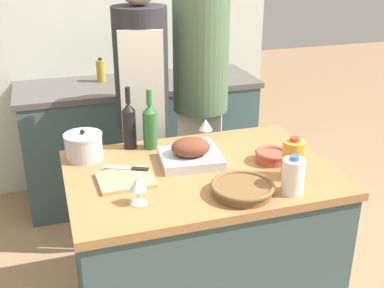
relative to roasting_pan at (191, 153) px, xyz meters
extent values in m
cube|color=#3D565B|center=(0.02, -0.09, -0.50)|extent=(1.21, 0.84, 0.82)
cube|color=#A37042|center=(0.02, -0.09, -0.07)|extent=(1.25, 0.86, 0.04)
cube|color=#3D565B|center=(0.02, 1.35, -0.48)|extent=(1.70, 0.58, 0.87)
cube|color=#56514C|center=(0.02, 1.35, -0.03)|extent=(1.75, 0.60, 0.04)
cube|color=silver|center=(0.02, 1.70, 0.36)|extent=(2.25, 0.10, 2.55)
cube|color=#BCBCC1|center=(0.00, 0.00, -0.03)|extent=(0.32, 0.28, 0.04)
ellipsoid|color=brown|center=(0.00, 0.00, 0.03)|extent=(0.20, 0.17, 0.09)
cylinder|color=brown|center=(0.12, -0.37, -0.03)|extent=(0.25, 0.25, 0.04)
torus|color=brown|center=(0.12, -0.37, -0.01)|extent=(0.28, 0.28, 0.02)
cube|color=tan|center=(-0.34, -0.10, -0.04)|extent=(0.25, 0.22, 0.02)
cylinder|color=#B7B7BC|center=(-0.49, 0.21, 0.01)|extent=(0.18, 0.18, 0.12)
cylinder|color=#B7B7BC|center=(-0.49, 0.21, 0.07)|extent=(0.19, 0.19, 0.01)
sphere|color=black|center=(-0.49, 0.21, 0.09)|extent=(0.02, 0.02, 0.02)
cylinder|color=#A84C38|center=(0.38, -0.11, -0.02)|extent=(0.15, 0.15, 0.05)
torus|color=#A84C38|center=(0.38, -0.11, 0.00)|extent=(0.16, 0.16, 0.02)
cylinder|color=orange|center=(0.39, -0.29, 0.04)|extent=(0.10, 0.10, 0.18)
cylinder|color=red|center=(0.39, -0.29, 0.14)|extent=(0.04, 0.04, 0.02)
cylinder|color=white|center=(0.32, -0.42, 0.03)|extent=(0.10, 0.10, 0.16)
cylinder|color=#3360B2|center=(0.32, -0.42, 0.12)|extent=(0.04, 0.04, 0.02)
cylinder|color=#28662D|center=(-0.14, 0.24, 0.05)|extent=(0.07, 0.07, 0.20)
cone|color=#28662D|center=(-0.14, 0.24, 0.17)|extent=(0.07, 0.07, 0.04)
cylinder|color=#28662D|center=(-0.14, 0.24, 0.23)|extent=(0.03, 0.03, 0.08)
cylinder|color=black|center=(-0.24, 0.27, 0.05)|extent=(0.07, 0.07, 0.20)
cone|color=black|center=(-0.24, 0.27, 0.17)|extent=(0.07, 0.07, 0.04)
cylinder|color=black|center=(-0.24, 0.27, 0.24)|extent=(0.03, 0.03, 0.09)
cylinder|color=silver|center=(-0.32, -0.31, -0.05)|extent=(0.07, 0.07, 0.00)
cylinder|color=silver|center=(-0.32, -0.31, -0.02)|extent=(0.01, 0.01, 0.06)
cone|color=silver|center=(-0.32, -0.31, 0.04)|extent=(0.07, 0.07, 0.06)
cylinder|color=silver|center=(0.16, 0.24, -0.05)|extent=(0.07, 0.07, 0.00)
cylinder|color=silver|center=(0.16, 0.24, -0.01)|extent=(0.01, 0.01, 0.06)
cone|color=silver|center=(0.16, 0.24, 0.04)|extent=(0.07, 0.07, 0.06)
cube|color=#B7B7BC|center=(-0.35, 0.01, -0.03)|extent=(0.13, 0.09, 0.01)
cube|color=black|center=(-0.26, -0.04, -0.03)|extent=(0.08, 0.06, 0.01)
cylinder|color=#B28E2D|center=(-0.23, 1.44, 0.07)|extent=(0.07, 0.07, 0.16)
cylinder|color=black|center=(-0.23, 1.44, 0.16)|extent=(0.03, 0.03, 0.02)
cylinder|color=maroon|center=(0.72, 1.49, 0.06)|extent=(0.05, 0.05, 0.13)
cylinder|color=black|center=(0.72, 1.49, 0.13)|extent=(0.02, 0.02, 0.02)
cube|color=beige|center=(-0.09, 0.65, -0.49)|extent=(0.28, 0.22, 0.84)
cylinder|color=#28282D|center=(-0.09, 0.65, 0.27)|extent=(0.31, 0.31, 0.70)
cube|color=silver|center=(-0.12, 0.50, 0.07)|extent=(0.24, 0.06, 0.89)
cube|color=beige|center=(0.29, 0.73, -0.48)|extent=(0.33, 0.28, 0.87)
cylinder|color=#4C6B4C|center=(0.29, 0.73, 0.32)|extent=(0.34, 0.34, 0.73)
camera|label=1|loc=(-0.64, -2.02, 0.96)|focal=45.00mm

